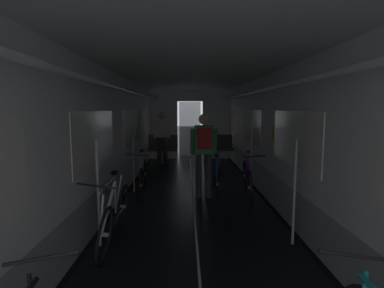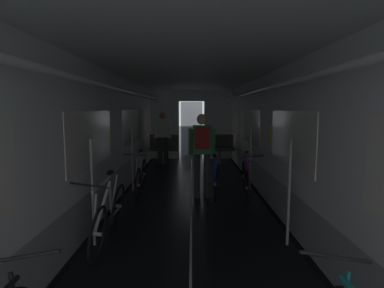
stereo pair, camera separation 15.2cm
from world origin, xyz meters
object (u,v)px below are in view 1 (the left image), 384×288
(person_cyclist_aisle, at_px, (204,148))
(person_standing_near_bench, at_px, (162,135))
(bicycle_purple, at_px, (248,179))
(bicycle_white, at_px, (114,215))
(bicycle_blue_in_aisle, at_px, (217,176))
(bicycle_silver, at_px, (142,177))
(bench_seat_far_right, at_px, (218,146))
(bench_seat_far_left, at_px, (163,146))

(person_cyclist_aisle, height_order, person_standing_near_bench, same)
(bicycle_purple, bearing_deg, person_cyclist_aisle, -177.19)
(bicycle_white, distance_m, person_standing_near_bench, 5.54)
(bicycle_blue_in_aisle, relative_size, person_standing_near_bench, 1.00)
(bicycle_silver, bearing_deg, bench_seat_far_right, 61.69)
(bench_seat_far_left, height_order, bicycle_purple, bench_seat_far_left)
(bicycle_silver, distance_m, bicycle_blue_in_aisle, 1.56)
(bench_seat_far_left, relative_size, bicycle_white, 0.58)
(person_cyclist_aisle, bearing_deg, bicycle_purple, 2.81)
(bench_seat_far_left, xyz_separation_m, bicycle_blue_in_aisle, (1.41, -3.62, -0.18))
(bicycle_purple, distance_m, bicycle_white, 3.00)
(person_cyclist_aisle, relative_size, person_standing_near_bench, 1.00)
(bicycle_white, distance_m, person_cyclist_aisle, 2.47)
(person_standing_near_bench, bearing_deg, bicycle_white, -92.05)
(bicycle_white, bearing_deg, bicycle_purple, 42.85)
(bench_seat_far_right, distance_m, person_cyclist_aisle, 3.97)
(bench_seat_far_right, relative_size, bicycle_silver, 0.58)
(bench_seat_far_left, relative_size, bicycle_blue_in_aisle, 0.58)
(bicycle_purple, height_order, bicycle_silver, same)
(bicycle_white, bearing_deg, bicycle_silver, 88.90)
(bench_seat_far_left, xyz_separation_m, bicycle_purple, (2.01, -3.84, -0.18))
(bicycle_purple, xyz_separation_m, bicycle_silver, (-2.16, 0.22, 0.00))
(person_cyclist_aisle, height_order, bicycle_blue_in_aisle, person_cyclist_aisle)
(bicycle_blue_in_aisle, bearing_deg, bicycle_white, -125.26)
(person_cyclist_aisle, distance_m, person_standing_near_bench, 3.68)
(person_cyclist_aisle, relative_size, bicycle_blue_in_aisle, 1.00)
(bicycle_silver, bearing_deg, person_standing_near_bench, 87.29)
(bench_seat_far_right, xyz_separation_m, bicycle_purple, (0.21, -3.84, -0.18))
(bicycle_purple, height_order, person_standing_near_bench, person_standing_near_bench)
(bicycle_purple, distance_m, bicycle_blue_in_aisle, 0.64)
(bicycle_purple, height_order, person_cyclist_aisle, person_cyclist_aisle)
(person_standing_near_bench, bearing_deg, bicycle_silver, -92.71)
(bench_seat_far_right, bearing_deg, bench_seat_far_left, 180.00)
(bicycle_purple, relative_size, bicycle_silver, 1.00)
(bicycle_purple, xyz_separation_m, person_standing_near_bench, (-2.00, 3.46, 0.59))
(bicycle_blue_in_aisle, bearing_deg, person_standing_near_bench, 113.45)
(bicycle_silver, height_order, bicycle_white, bicycle_white)
(bicycle_white, relative_size, bicycle_blue_in_aisle, 1.00)
(bench_seat_far_right, distance_m, bicycle_purple, 3.85)
(bicycle_blue_in_aisle, bearing_deg, bicycle_purple, -20.65)
(bicycle_purple, distance_m, person_cyclist_aisle, 1.09)
(bicycle_silver, height_order, person_standing_near_bench, person_standing_near_bench)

